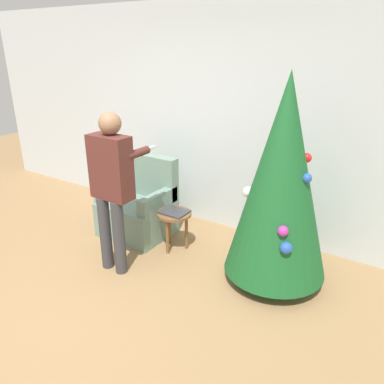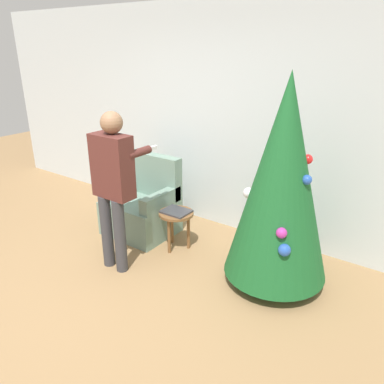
# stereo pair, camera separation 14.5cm
# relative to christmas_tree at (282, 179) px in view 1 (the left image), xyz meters

# --- Properties ---
(ground_plane) EXTENTS (14.00, 14.00, 0.00)m
(ground_plane) POSITION_rel_christmas_tree_xyz_m (-1.25, -1.40, -1.07)
(ground_plane) COLOR #99754C
(wall_back) EXTENTS (8.00, 0.06, 2.70)m
(wall_back) POSITION_rel_christmas_tree_xyz_m (-1.25, 0.83, 0.28)
(wall_back) COLOR silver
(wall_back) RESTS_ON ground_plane
(christmas_tree) EXTENTS (0.98, 0.98, 2.02)m
(christmas_tree) POSITION_rel_christmas_tree_xyz_m (0.00, 0.00, 0.00)
(christmas_tree) COLOR brown
(christmas_tree) RESTS_ON ground_plane
(armchair) EXTENTS (0.79, 0.69, 0.95)m
(armchair) POSITION_rel_christmas_tree_xyz_m (-1.78, 0.06, -0.74)
(armchair) COLOR gray
(armchair) RESTS_ON ground_plane
(person_standing) EXTENTS (0.44, 0.57, 1.63)m
(person_standing) POSITION_rel_christmas_tree_xyz_m (-1.46, -0.68, -0.09)
(person_standing) COLOR #38383D
(person_standing) RESTS_ON ground_plane
(side_stool) EXTENTS (0.39, 0.39, 0.45)m
(side_stool) POSITION_rel_christmas_tree_xyz_m (-1.19, -0.04, -0.69)
(side_stool) COLOR brown
(side_stool) RESTS_ON ground_plane
(laptop) EXTENTS (0.30, 0.25, 0.02)m
(laptop) POSITION_rel_christmas_tree_xyz_m (-1.19, -0.04, -0.61)
(laptop) COLOR #38383D
(laptop) RESTS_ON side_stool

